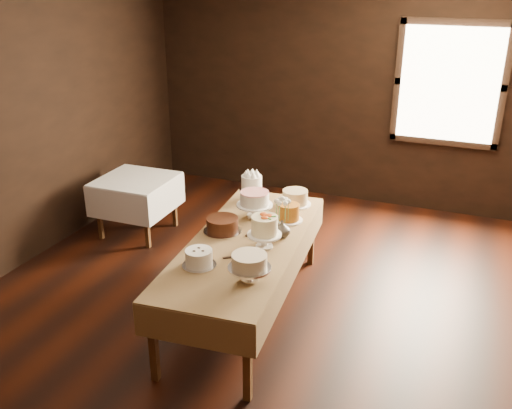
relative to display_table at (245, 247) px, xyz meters
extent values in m
cube|color=black|center=(0.00, 0.04, -0.65)|extent=(5.00, 6.00, 0.01)
cube|color=black|center=(0.00, 3.04, 0.75)|extent=(5.00, 0.02, 2.80)
cube|color=black|center=(-2.50, 0.04, 0.75)|extent=(0.02, 6.00, 2.80)
cube|color=#FFEABF|center=(1.30, 2.98, 0.95)|extent=(1.10, 0.05, 1.30)
cube|color=#422611|center=(-0.27, -1.08, -0.34)|extent=(0.06, 0.06, 0.63)
cube|color=#422611|center=(-0.45, 1.02, -0.34)|extent=(0.06, 0.06, 0.63)
cube|color=#422611|center=(0.45, -1.02, -0.34)|extent=(0.06, 0.06, 0.63)
cube|color=#422611|center=(0.27, 1.08, -0.34)|extent=(0.06, 0.06, 0.63)
cube|color=#422611|center=(0.00, 0.00, 0.02)|extent=(1.02, 2.28, 0.04)
cube|color=#9F7948|center=(0.00, 0.00, 0.05)|extent=(1.08, 2.35, 0.01)
cube|color=#422611|center=(-2.11, 0.75, -0.35)|extent=(0.05, 0.05, 0.61)
cube|color=#422611|center=(-2.12, 1.37, -0.35)|extent=(0.05, 0.05, 0.61)
cube|color=#422611|center=(-1.49, 0.76, -0.35)|extent=(0.05, 0.05, 0.61)
cube|color=#422611|center=(-1.50, 1.38, -0.35)|extent=(0.05, 0.05, 0.61)
cube|color=#422611|center=(-1.81, 1.07, -0.02)|extent=(0.72, 0.72, 0.04)
cube|color=white|center=(-1.81, 1.07, 0.00)|extent=(0.81, 0.81, 0.01)
cylinder|color=silver|center=(-0.31, 0.89, 0.11)|extent=(0.24, 0.24, 0.12)
cylinder|color=silver|center=(-0.31, 0.89, 0.24)|extent=(0.28, 0.28, 0.14)
cylinder|color=white|center=(0.13, 0.93, 0.06)|extent=(0.31, 0.31, 0.01)
cylinder|color=#C9B286|center=(0.13, 0.93, 0.13)|extent=(0.29, 0.29, 0.13)
cylinder|color=white|center=(-0.12, 0.50, 0.12)|extent=(0.34, 0.34, 0.14)
cylinder|color=silver|center=(-0.12, 0.50, 0.25)|extent=(0.28, 0.28, 0.11)
cylinder|color=white|center=(0.20, 0.54, 0.06)|extent=(0.26, 0.26, 0.01)
cylinder|color=#AC6218|center=(0.20, 0.54, 0.14)|extent=(0.26, 0.26, 0.15)
cylinder|color=silver|center=(-0.26, 0.10, 0.06)|extent=(0.34, 0.34, 0.01)
cylinder|color=#3B190C|center=(-0.26, 0.10, 0.12)|extent=(0.39, 0.39, 0.12)
cylinder|color=white|center=(0.19, -0.05, 0.12)|extent=(0.28, 0.28, 0.14)
cylinder|color=#F9EEBB|center=(0.19, -0.05, 0.26)|extent=(0.29, 0.29, 0.15)
cylinder|color=silver|center=(-0.16, -0.53, 0.06)|extent=(0.27, 0.27, 0.01)
cylinder|color=silver|center=(-0.16, -0.53, 0.13)|extent=(0.29, 0.29, 0.12)
cylinder|color=silver|center=(0.29, -0.59, 0.11)|extent=(0.32, 0.32, 0.13)
cylinder|color=beige|center=(0.29, -0.59, 0.23)|extent=(0.34, 0.34, 0.10)
cube|color=silver|center=(0.09, -0.27, 0.06)|extent=(0.21, 0.15, 0.01)
cube|color=silver|center=(0.31, -0.33, 0.06)|extent=(0.17, 0.20, 0.01)
cube|color=silver|center=(-0.03, 0.24, 0.06)|extent=(0.03, 0.24, 0.01)
cube|color=silver|center=(0.24, 0.24, 0.06)|extent=(0.21, 0.16, 0.01)
imported|color=#2D2823|center=(0.26, 0.20, 0.13)|extent=(0.16, 0.16, 0.15)
camera|label=1|loc=(1.71, -3.95, 2.18)|focal=39.66mm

